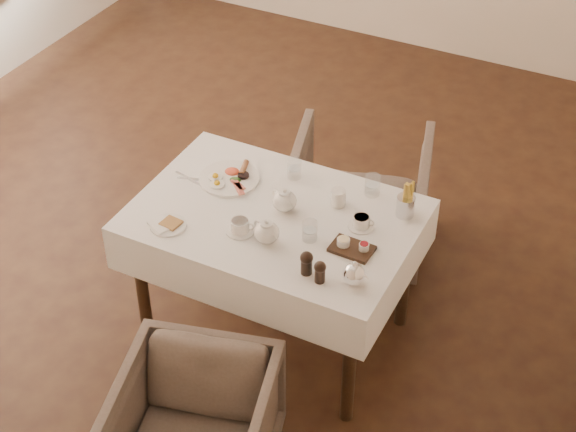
# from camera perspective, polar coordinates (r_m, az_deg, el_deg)

# --- Properties ---
(table) EXTENTS (1.28, 0.88, 0.75)m
(table) POSITION_cam_1_polar(r_m,az_deg,el_deg) (4.08, -0.87, -1.14)
(table) COLOR black
(table) RESTS_ON ground
(armchair_near) EXTENTS (0.76, 0.78, 0.58)m
(armchair_near) POSITION_cam_1_polar(r_m,az_deg,el_deg) (3.76, -5.95, -13.55)
(armchair_near) COLOR brown
(armchair_near) RESTS_ON ground
(armchair_far) EXTENTS (0.90, 0.91, 0.68)m
(armchair_far) POSITION_cam_1_polar(r_m,az_deg,el_deg) (4.80, 4.63, 1.20)
(armchair_far) COLOR brown
(armchair_far) RESTS_ON ground
(breakfast_plate) EXTENTS (0.29, 0.29, 0.04)m
(breakfast_plate) POSITION_cam_1_polar(r_m,az_deg,el_deg) (4.22, -3.76, 2.50)
(breakfast_plate) COLOR white
(breakfast_plate) RESTS_ON table
(side_plate) EXTENTS (0.18, 0.16, 0.02)m
(side_plate) POSITION_cam_1_polar(r_m,az_deg,el_deg) (3.97, -7.85, -0.58)
(side_plate) COLOR white
(side_plate) RESTS_ON table
(teapot_centre) EXTENTS (0.19, 0.17, 0.12)m
(teapot_centre) POSITION_cam_1_polar(r_m,az_deg,el_deg) (3.99, -0.23, 1.07)
(teapot_centre) COLOR white
(teapot_centre) RESTS_ON table
(teapot_front) EXTENTS (0.19, 0.17, 0.12)m
(teapot_front) POSITION_cam_1_polar(r_m,az_deg,el_deg) (3.81, -1.39, -0.98)
(teapot_front) COLOR white
(teapot_front) RESTS_ON table
(creamer) EXTENTS (0.07, 0.07, 0.08)m
(creamer) POSITION_cam_1_polar(r_m,az_deg,el_deg) (4.04, 3.27, 1.21)
(creamer) COLOR white
(creamer) RESTS_ON table
(teacup_near) EXTENTS (0.13, 0.13, 0.06)m
(teacup_near) POSITION_cam_1_polar(r_m,az_deg,el_deg) (3.89, -3.12, -0.69)
(teacup_near) COLOR white
(teacup_near) RESTS_ON table
(teacup_far) EXTENTS (0.12, 0.12, 0.06)m
(teacup_far) POSITION_cam_1_polar(r_m,az_deg,el_deg) (3.93, 4.75, -0.41)
(teacup_far) COLOR white
(teacup_far) RESTS_ON table
(glass_left) EXTENTS (0.09, 0.09, 0.10)m
(glass_left) POSITION_cam_1_polar(r_m,az_deg,el_deg) (4.20, 0.42, 3.09)
(glass_left) COLOR silver
(glass_left) RESTS_ON table
(glass_mid) EXTENTS (0.07, 0.07, 0.09)m
(glass_mid) POSITION_cam_1_polar(r_m,az_deg,el_deg) (3.84, 1.42, -0.96)
(glass_mid) COLOR silver
(glass_mid) RESTS_ON table
(glass_right) EXTENTS (0.09, 0.09, 0.10)m
(glass_right) POSITION_cam_1_polar(r_m,az_deg,el_deg) (4.11, 5.49, 1.99)
(glass_right) COLOR silver
(glass_right) RESTS_ON table
(condiment_board) EXTENTS (0.19, 0.13, 0.05)m
(condiment_board) POSITION_cam_1_polar(r_m,az_deg,el_deg) (3.81, 4.14, -2.03)
(condiment_board) COLOR black
(condiment_board) RESTS_ON table
(pepper_mill_left) EXTENTS (0.07, 0.07, 0.11)m
(pepper_mill_left) POSITION_cam_1_polar(r_m,az_deg,el_deg) (3.66, 1.20, -3.05)
(pepper_mill_left) COLOR black
(pepper_mill_left) RESTS_ON table
(pepper_mill_right) EXTENTS (0.07, 0.07, 0.10)m
(pepper_mill_right) POSITION_cam_1_polar(r_m,az_deg,el_deg) (3.63, 2.08, -3.62)
(pepper_mill_right) COLOR black
(pepper_mill_right) RESTS_ON table
(silver_pot) EXTENTS (0.12, 0.10, 0.12)m
(silver_pot) POSITION_cam_1_polar(r_m,az_deg,el_deg) (3.62, 4.29, -3.68)
(silver_pot) COLOR white
(silver_pot) RESTS_ON table
(fries_cup) EXTENTS (0.08, 0.08, 0.18)m
(fries_cup) POSITION_cam_1_polar(r_m,az_deg,el_deg) (3.98, 7.64, 0.95)
(fries_cup) COLOR silver
(fries_cup) RESTS_ON table
(cutlery_fork) EXTENTS (0.17, 0.06, 0.00)m
(cutlery_fork) POSITION_cam_1_polar(r_m,az_deg,el_deg) (4.24, -6.03, 2.39)
(cutlery_fork) COLOR silver
(cutlery_fork) RESTS_ON table
(cutlery_knife) EXTENTS (0.17, 0.06, 0.00)m
(cutlery_knife) POSITION_cam_1_polar(r_m,az_deg,el_deg) (4.24, -6.45, 2.43)
(cutlery_knife) COLOR silver
(cutlery_knife) RESTS_ON table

